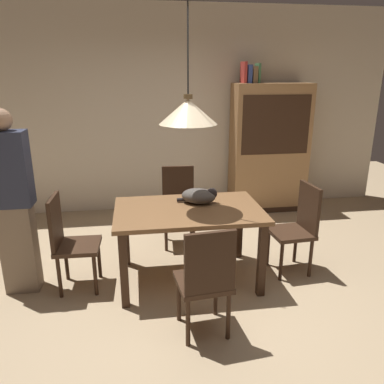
# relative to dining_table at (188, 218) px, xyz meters

# --- Properties ---
(ground) EXTENTS (10.00, 10.00, 0.00)m
(ground) POSITION_rel_dining_table_xyz_m (0.11, -0.44, -0.65)
(ground) COLOR tan
(back_wall) EXTENTS (6.40, 0.10, 2.90)m
(back_wall) POSITION_rel_dining_table_xyz_m (0.11, 2.21, 0.80)
(back_wall) COLOR beige
(back_wall) RESTS_ON ground
(dining_table) EXTENTS (1.40, 0.90, 0.75)m
(dining_table) POSITION_rel_dining_table_xyz_m (0.00, 0.00, 0.00)
(dining_table) COLOR brown
(dining_table) RESTS_ON ground
(chair_left_side) EXTENTS (0.41, 0.41, 0.93)m
(chair_left_side) POSITION_rel_dining_table_xyz_m (-1.13, 0.00, -0.14)
(chair_left_side) COLOR #382316
(chair_left_side) RESTS_ON ground
(chair_near_front) EXTENTS (0.44, 0.44, 0.93)m
(chair_near_front) POSITION_rel_dining_table_xyz_m (0.01, -0.88, -0.14)
(chair_near_front) COLOR #382316
(chair_near_front) RESTS_ON ground
(chair_far_back) EXTENTS (0.42, 0.42, 0.93)m
(chair_far_back) POSITION_rel_dining_table_xyz_m (0.00, 0.88, -0.14)
(chair_far_back) COLOR #382316
(chair_far_back) RESTS_ON ground
(chair_right_side) EXTENTS (0.43, 0.43, 0.93)m
(chair_right_side) POSITION_rel_dining_table_xyz_m (1.13, 0.01, -0.14)
(chair_right_side) COLOR #382316
(chair_right_side) RESTS_ON ground
(cat_sleeping) EXTENTS (0.41, 0.33, 0.16)m
(cat_sleeping) POSITION_rel_dining_table_xyz_m (0.13, 0.14, 0.18)
(cat_sleeping) COLOR #4C4742
(cat_sleeping) RESTS_ON dining_table
(pendant_lamp) EXTENTS (0.52, 0.52, 1.30)m
(pendant_lamp) POSITION_rel_dining_table_xyz_m (-0.00, 0.00, 1.01)
(pendant_lamp) COLOR beige
(hutch_bookcase) EXTENTS (1.12, 0.45, 1.85)m
(hutch_bookcase) POSITION_rel_dining_table_xyz_m (1.46, 1.88, 0.24)
(hutch_bookcase) COLOR #A87A4C
(hutch_bookcase) RESTS_ON ground
(book_red_tall) EXTENTS (0.04, 0.22, 0.28)m
(book_red_tall) POSITION_rel_dining_table_xyz_m (1.03, 1.88, 1.34)
(book_red_tall) COLOR #B73833
(book_red_tall) RESTS_ON hutch_bookcase
(book_blue_wide) EXTENTS (0.06, 0.24, 0.24)m
(book_blue_wide) POSITION_rel_dining_table_xyz_m (1.10, 1.88, 1.32)
(book_blue_wide) COLOR #384C93
(book_blue_wide) RESTS_ON hutch_bookcase
(book_brown_thick) EXTENTS (0.06, 0.24, 0.22)m
(book_brown_thick) POSITION_rel_dining_table_xyz_m (1.17, 1.88, 1.31)
(book_brown_thick) COLOR brown
(book_brown_thick) RESTS_ON hutch_bookcase
(book_green_slim) EXTENTS (0.03, 0.20, 0.26)m
(book_green_slim) POSITION_rel_dining_table_xyz_m (1.23, 1.88, 1.33)
(book_green_slim) COLOR #427A4C
(book_green_slim) RESTS_ON hutch_bookcase
(person_standing) EXTENTS (0.36, 0.22, 1.71)m
(person_standing) POSITION_rel_dining_table_xyz_m (-1.58, 0.05, 0.21)
(person_standing) COLOR #84705B
(person_standing) RESTS_ON ground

